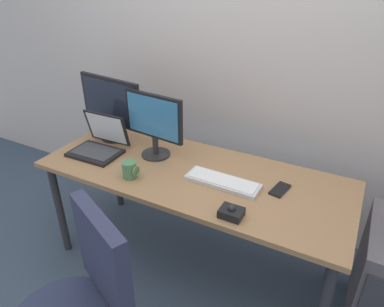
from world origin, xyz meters
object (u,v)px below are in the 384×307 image
Objects in this scene: monitor_main at (111,105)px; coffee_mug at (130,170)px; monitor_side at (154,122)px; cell_phone at (280,189)px; trackball_mouse at (231,212)px; keyboard at (223,182)px; laptop at (100,144)px.

monitor_main reaches higher than coffee_mug.
monitor_side is 0.34m from coffee_mug.
trackball_mouse is at bearing -104.68° from cell_phone.
trackball_mouse is at bearing -5.02° from coffee_mug.
monitor_main reaches higher than monitor_side.
keyboard is 0.30m from cell_phone.
monitor_main is 0.57m from coffee_mug.
coffee_mug is at bearing -159.36° from keyboard.
keyboard is 0.52m from coffee_mug.
cell_phone is at bearing 5.21° from laptop.
monitor_main is at bearing -174.72° from cell_phone.
monitor_main is at bearing 158.24° from trackball_mouse.
coffee_mug is (0.36, -0.16, -0.01)m from laptop.
monitor_side reaches higher than laptop.
monitor_main reaches higher than keyboard.
monitor_side is at bearing 168.48° from keyboard.
monitor_main is at bearing 138.49° from coffee_mug.
trackball_mouse is (0.15, -0.24, 0.01)m from keyboard.
keyboard is 1.31× the size of laptop.
monitor_main is 1.14m from trackball_mouse.
monitor_main is 0.27m from laptop.
cell_phone is (0.79, -0.02, -0.22)m from monitor_side.
trackball_mouse is at bearing -58.16° from keyboard.
trackball_mouse reaches higher than keyboard.
laptop is 3.27× the size of coffee_mug.
keyboard is 0.28m from trackball_mouse.
monitor_side is 1.28× the size of laptop.
coffee_mug is at bearing -151.37° from cell_phone.
laptop is at bearing -77.11° from monitor_main.
keyboard is 2.91× the size of cell_phone.
cell_phone is (0.29, 0.08, -0.01)m from keyboard.
cell_phone is at bearing -4.46° from monitor_main.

